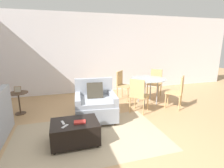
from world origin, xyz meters
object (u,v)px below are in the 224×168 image
object	(u,v)px
armchair	(95,105)
dining_table	(148,82)
tv_remote_primary	(63,123)
picture_frame	(18,90)
side_table	(19,99)
tv_remote_secondary	(65,126)
dining_chair_near_left	(138,94)
dining_chair_near_right	(178,90)
book_stack	(80,122)
ottoman	(75,131)
dining_chair_far_right	(155,81)
dining_chair_far_left	(122,83)

from	to	relation	value
armchair	dining_table	xyz separation A→B (m)	(1.69, 0.62, 0.30)
tv_remote_primary	picture_frame	xyz separation A→B (m)	(-1.03, 1.73, 0.23)
side_table	tv_remote_secondary	bearing A→B (deg)	-60.50
side_table	dining_chair_near_left	world-z (taller)	dining_chair_near_left
tv_remote_secondary	dining_chair_near_left	world-z (taller)	dining_chair_near_left
picture_frame	dining_chair_near_right	xyz separation A→B (m)	(4.07, -0.80, -0.12)
book_stack	tv_remote_secondary	world-z (taller)	book_stack
side_table	ottoman	bearing A→B (deg)	-54.89
book_stack	dining_table	size ratio (longest dim) A/B	0.21
book_stack	side_table	xyz separation A→B (m)	(-1.32, 1.80, -0.02)
armchair	picture_frame	size ratio (longest dim) A/B	6.36
tv_remote_primary	dining_chair_far_right	world-z (taller)	dining_chair_far_right
side_table	picture_frame	distance (m)	0.24
dining_chair_far_right	tv_remote_primary	bearing A→B (deg)	-145.31
dining_table	dining_chair_near_left	xyz separation A→B (m)	(-0.59, -0.59, -0.14)
armchair	book_stack	size ratio (longest dim) A/B	4.74
tv_remote_primary	dining_chair_far_right	size ratio (longest dim) A/B	0.19
side_table	dining_table	distance (m)	3.50
armchair	dining_chair_near_left	size ratio (longest dim) A/B	1.12
ottoman	tv_remote_secondary	size ratio (longest dim) A/B	6.10
side_table	dining_chair_near_left	xyz separation A→B (m)	(2.90, -0.80, 0.12)
ottoman	tv_remote_secondary	bearing A→B (deg)	-143.00
book_stack	dining_chair_far_left	bearing A→B (deg)	53.97
tv_remote_secondary	dining_chair_near_right	world-z (taller)	dining_chair_near_right
armchair	ottoman	size ratio (longest dim) A/B	1.22
dining_table	dining_chair_near_right	distance (m)	0.84
tv_remote_primary	tv_remote_secondary	world-z (taller)	same
tv_remote_primary	picture_frame	world-z (taller)	picture_frame
ottoman	tv_remote_secondary	world-z (taller)	tv_remote_secondary
side_table	dining_chair_far_right	distance (m)	4.09
dining_chair_near_left	dining_chair_far_left	world-z (taller)	same
armchair	side_table	size ratio (longest dim) A/B	1.79
side_table	dining_chair_far_right	xyz separation A→B (m)	(4.07, 0.37, 0.12)
ottoman	dining_chair_far_right	size ratio (longest dim) A/B	0.92
book_stack	dining_table	world-z (taller)	dining_table
tv_remote_secondary	dining_chair_near_left	bearing A→B (deg)	30.38
tv_remote_secondary	tv_remote_primary	bearing A→B (deg)	101.25
picture_frame	dining_chair_far_left	world-z (taller)	dining_chair_far_left
ottoman	dining_chair_far_right	xyz separation A→B (m)	(2.84, 2.12, 0.29)
dining_table	tv_remote_secondary	bearing A→B (deg)	-145.55
dining_table	tv_remote_primary	bearing A→B (deg)	-148.26
armchair	tv_remote_secondary	bearing A→B (deg)	-125.01
dining_chair_near_right	dining_chair_far_right	xyz separation A→B (m)	(0.00, 1.17, 0.00)
side_table	dining_chair_far_left	bearing A→B (deg)	7.36
armchair	dining_chair_near_left	distance (m)	1.12
dining_chair_far_left	dining_chair_far_right	xyz separation A→B (m)	(1.17, -0.00, 0.00)
tv_remote_secondary	dining_chair_far_left	xyz separation A→B (m)	(1.84, 2.25, 0.11)
tv_remote_secondary	dining_table	world-z (taller)	dining_table
picture_frame	dining_chair_near_left	xyz separation A→B (m)	(2.90, -0.80, -0.12)
armchair	dining_table	world-z (taller)	armchair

